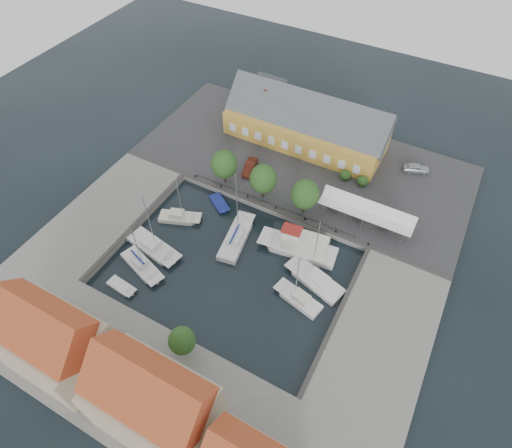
{
  "coord_description": "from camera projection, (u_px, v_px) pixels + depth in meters",
  "views": [
    {
      "loc": [
        19.82,
        -30.52,
        50.05
      ],
      "look_at": [
        0.0,
        6.0,
        1.5
      ],
      "focal_mm": 30.0,
      "sensor_mm": 36.0,
      "label": 1
    }
  ],
  "objects": [
    {
      "name": "ground",
      "position": [
        236.0,
        258.0,
        61.61
      ],
      "size": [
        140.0,
        140.0,
        0.0
      ],
      "primitive_type": "plane",
      "color": "black",
      "rests_on": "ground"
    },
    {
      "name": "center_sailboat",
      "position": [
        236.0,
        239.0,
        63.52
      ],
      "size": [
        4.32,
        9.76,
        12.94
      ],
      "color": "silver",
      "rests_on": "ground"
    },
    {
      "name": "east_boat_a",
      "position": [
        316.0,
        281.0,
        58.84
      ],
      "size": [
        9.23,
        5.32,
        12.47
      ],
      "color": "silver",
      "rests_on": "ground"
    },
    {
      "name": "warehouse",
      "position": [
        304.0,
        123.0,
        75.26
      ],
      "size": [
        28.56,
        14.0,
        9.55
      ],
      "color": "#BB8C2D",
      "rests_on": "north_quay"
    },
    {
      "name": "car_red",
      "position": [
        250.0,
        167.0,
        71.74
      ],
      "size": [
        2.6,
        4.9,
        1.53
      ],
      "primitive_type": "imported",
      "rotation": [
        0.0,
        0.0,
        0.22
      ],
      "color": "#541C13",
      "rests_on": "north_quay"
    },
    {
      "name": "launch_nw",
      "position": [
        219.0,
        204.0,
        68.56
      ],
      "size": [
        4.71,
        4.01,
        0.88
      ],
      "color": "navy",
      "rests_on": "ground"
    },
    {
      "name": "north_quay",
      "position": [
        303.0,
        163.0,
        74.38
      ],
      "size": [
        56.0,
        26.0,
        1.0
      ],
      "primitive_type": "cube",
      "color": "#2D2D30",
      "rests_on": "ground"
    },
    {
      "name": "townhouses",
      "position": [
        135.0,
        396.0,
        43.31
      ],
      "size": [
        36.3,
        8.5,
        12.0
      ],
      "color": "#BEAD92",
      "rests_on": "south_bank"
    },
    {
      "name": "trawler",
      "position": [
        301.0,
        246.0,
        61.76
      ],
      "size": [
        11.96,
        4.86,
        5.0
      ],
      "color": "silver",
      "rests_on": "ground"
    },
    {
      "name": "quay_trees",
      "position": [
        263.0,
        179.0,
        65.39
      ],
      "size": [
        18.2,
        4.2,
        6.3
      ],
      "color": "black",
      "rests_on": "north_quay"
    },
    {
      "name": "east_quay",
      "position": [
        380.0,
        336.0,
        53.27
      ],
      "size": [
        12.0,
        24.0,
        1.0
      ],
      "primitive_type": "cube",
      "color": "slate",
      "rests_on": "ground"
    },
    {
      "name": "west_quay",
      "position": [
        108.0,
        211.0,
        66.92
      ],
      "size": [
        12.0,
        24.0,
        1.0
      ],
      "primitive_type": "cube",
      "color": "slate",
      "rests_on": "ground"
    },
    {
      "name": "launch_sw",
      "position": [
        122.0,
        287.0,
        58.35
      ],
      "size": [
        4.53,
        2.05,
        0.98
      ],
      "color": "silver",
      "rests_on": "ground"
    },
    {
      "name": "west_boat_c",
      "position": [
        153.0,
        247.0,
        62.61
      ],
      "size": [
        9.39,
        4.41,
        12.16
      ],
      "color": "silver",
      "rests_on": "ground"
    },
    {
      "name": "east_boat_b",
      "position": [
        299.0,
        300.0,
        56.91
      ],
      "size": [
        7.18,
        3.75,
        9.66
      ],
      "color": "silver",
      "rests_on": "ground"
    },
    {
      "name": "west_boat_b",
      "position": [
        179.0,
        218.0,
        66.33
      ],
      "size": [
        6.88,
        4.48,
        9.26
      ],
      "color": "beige",
      "rests_on": "ground"
    },
    {
      "name": "car_silver",
      "position": [
        416.0,
        168.0,
        71.63
      ],
      "size": [
        4.69,
        3.2,
        1.48
      ],
      "primitive_type": "imported",
      "rotation": [
        0.0,
        0.0,
        1.94
      ],
      "color": "#B5B9BD",
      "rests_on": "north_quay"
    },
    {
      "name": "west_boat_d",
      "position": [
        142.0,
        266.0,
        60.43
      ],
      "size": [
        8.12,
        4.67,
        10.62
      ],
      "color": "silver",
      "rests_on": "ground"
    },
    {
      "name": "tent_canopy",
      "position": [
        367.0,
        210.0,
        62.76
      ],
      "size": [
        14.0,
        4.0,
        2.83
      ],
      "color": "white",
      "rests_on": "north_quay"
    },
    {
      "name": "quay_edge_fittings",
      "position": [
        252.0,
        232.0,
        63.51
      ],
      "size": [
        56.0,
        24.72,
        0.4
      ],
      "color": "#383533",
      "rests_on": "north_quay"
    },
    {
      "name": "south_bank",
      "position": [
        144.0,
        386.0,
        49.23
      ],
      "size": [
        56.0,
        14.0,
        1.0
      ],
      "primitive_type": "cube",
      "color": "slate",
      "rests_on": "ground"
    }
  ]
}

